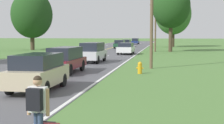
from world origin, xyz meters
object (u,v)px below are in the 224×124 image
fire_hydrant (140,68)px  car_dark_green_hatchback_receding (120,44)px  tree_right_cluster (173,14)px  car_champagne_van_nearest (38,71)px  hitchhiker_person (37,103)px  car_dark_grey_van_distant (127,43)px  car_white_hatchback_mid_far (126,48)px  tree_mid_treeline (171,6)px  car_maroon_suv_approaching (66,59)px  car_silver_suv_mid_near (92,52)px  tree_left_verge (32,15)px  car_dark_blue_hatchback_horizon (135,41)px

fire_hydrant → car_dark_green_hatchback_receding: (-6.79, 37.46, 0.44)m
tree_right_cluster → car_champagne_van_nearest: 54.29m
hitchhiker_person → fire_hydrant: (1.29, 14.11, -0.62)m
car_dark_grey_van_distant → car_white_hatchback_mid_far: bearing=7.8°
fire_hydrant → tree_mid_treeline: size_ratio=0.08×
tree_right_cluster → car_dark_grey_van_distant: bearing=-173.7°
car_champagne_van_nearest → hitchhiker_person: bearing=22.0°
fire_hydrant → car_maroon_suv_approaching: (-5.09, -0.38, 0.54)m
car_champagne_van_nearest → car_dark_green_hatchback_receding: (-2.54, 44.56, -0.06)m
tree_right_cluster → car_white_hatchback_mid_far: bearing=-104.3°
tree_right_cluster → car_maroon_suv_approaching: tree_right_cluster is taller
fire_hydrant → tree_right_cluster: bearing=86.0°
car_silver_suv_mid_near → car_dark_green_hatchback_receding: (-1.66, 29.59, -0.14)m
tree_left_verge → tree_right_cluster: tree_right_cluster is taller
hitchhiker_person → car_dark_grey_van_distant: 59.59m
hitchhiker_person → car_champagne_van_nearest: size_ratio=0.41×
tree_mid_treeline → car_dark_blue_hatchback_horizon: size_ratio=2.48×
car_silver_suv_mid_near → car_white_hatchback_mid_far: (1.67, 12.30, -0.16)m
car_maroon_suv_approaching → tree_mid_treeline: bearing=165.9°
hitchhiker_person → tree_right_cluster: bearing=-0.8°
tree_left_verge → car_white_hatchback_mid_far: size_ratio=2.38×
tree_left_verge → tree_right_cluster: (23.90, 17.06, 0.92)m
tree_right_cluster → car_white_hatchback_mid_far: tree_right_cluster is taller
car_champagne_van_nearest → car_dark_grey_van_distant: size_ratio=1.03×
car_dark_green_hatchback_receding → car_dark_blue_hatchback_horizon: size_ratio=0.98×
car_champagne_van_nearest → tree_left_verge: bearing=-156.6°
car_maroon_suv_approaching → car_dark_green_hatchback_receding: size_ratio=1.18×
tree_right_cluster → car_dark_grey_van_distant: size_ratio=2.86×
car_silver_suv_mid_near → car_dark_grey_van_distant: 37.41m
car_white_hatchback_mid_far → car_dark_blue_hatchback_horizon: 42.85m
car_champagne_van_nearest → car_white_hatchback_mid_far: (0.78, 27.27, -0.08)m
tree_mid_treeline → car_champagne_van_nearest: size_ratio=2.50×
fire_hydrant → car_dark_green_hatchback_receding: size_ratio=0.20×
tree_mid_treeline → car_silver_suv_mid_near: (-7.60, -19.67, -5.86)m
fire_hydrant → tree_mid_treeline: tree_mid_treeline is taller
car_dark_grey_van_distant → tree_right_cluster: bearing=97.3°
fire_hydrant → car_silver_suv_mid_near: bearing=123.1°
hitchhiker_person → fire_hydrant: 14.18m
car_dark_green_hatchback_receding → car_dark_blue_hatchback_horizon: 25.48m
car_white_hatchback_mid_far → car_silver_suv_mid_near: bearing=-6.8°
tree_right_cluster → car_white_hatchback_mid_far: size_ratio=2.69×
tree_right_cluster → car_silver_suv_mid_near: (-8.36, -38.47, -5.92)m
car_maroon_suv_approaching → car_dark_green_hatchback_receding: bearing=-176.4°
tree_right_cluster → tree_left_verge: bearing=-144.5°
car_maroon_suv_approaching → car_dark_blue_hatchback_horizon: bearing=-178.0°
tree_left_verge → car_maroon_suv_approaching: tree_left_verge is taller
car_dark_grey_van_distant → car_silver_suv_mid_near: bearing=3.0°
car_maroon_suv_approaching → car_silver_suv_mid_near: bearing=-178.7°
tree_mid_treeline → car_dark_grey_van_distant: bearing=116.7°
fire_hydrant → car_dark_green_hatchback_receding: bearing=100.3°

